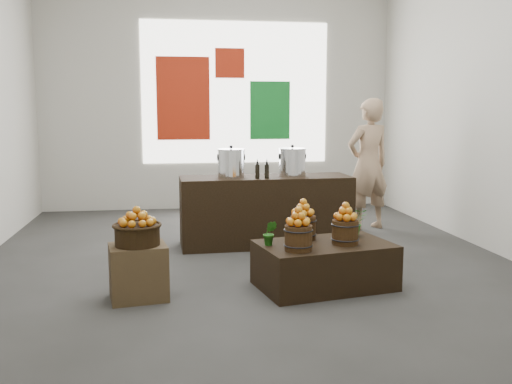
{
  "coord_description": "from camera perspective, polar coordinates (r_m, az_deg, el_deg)",
  "views": [
    {
      "loc": [
        -0.84,
        -6.42,
        1.71
      ],
      "look_at": [
        0.07,
        -0.4,
        0.83
      ],
      "focal_mm": 40.0,
      "sensor_mm": 36.0,
      "label": 1
    }
  ],
  "objects": [
    {
      "name": "herb_garnish_right",
      "position": [
        5.88,
        9.76,
        -2.98
      ],
      "size": [
        0.27,
        0.23,
        0.28
      ],
      "primitive_type": "imported",
      "rotation": [
        0.0,
        0.0,
        0.05
      ],
      "color": "#1A5712",
      "rests_on": "display_table"
    },
    {
      "name": "counter",
      "position": [
        7.24,
        0.97,
        -1.88
      ],
      "size": [
        2.16,
        0.74,
        0.88
      ],
      "primitive_type": "cube",
      "rotation": [
        0.0,
        0.0,
        0.03
      ],
      "color": "black",
      "rests_on": "ground"
    },
    {
      "name": "deco_red_left",
      "position": [
        9.89,
        -7.29,
        9.25
      ],
      "size": [
        0.9,
        0.04,
        1.4
      ],
      "primitive_type": "cube",
      "color": "#A6210C",
      "rests_on": "back_wall"
    },
    {
      "name": "oil_cruets",
      "position": [
        6.96,
        1.32,
        2.37
      ],
      "size": [
        0.16,
        0.06,
        0.24
      ],
      "primitive_type": null,
      "rotation": [
        0.0,
        0.0,
        0.03
      ],
      "color": "black",
      "rests_on": "counter"
    },
    {
      "name": "back_wall",
      "position": [
        9.96,
        -3.8,
        9.87
      ],
      "size": [
        6.0,
        0.04,
        4.0
      ],
      "primitive_type": "cube",
      "color": "#B6B4A8",
      "rests_on": "ground"
    },
    {
      "name": "apple_bucket_front_left",
      "position": [
        5.22,
        4.25,
        -4.61
      ],
      "size": [
        0.25,
        0.25,
        0.23
      ],
      "primitive_type": "cylinder",
      "color": "#3D2710",
      "rests_on": "display_table"
    },
    {
      "name": "stock_pot_left",
      "position": [
        7.09,
        -2.5,
        2.83
      ],
      "size": [
        0.33,
        0.33,
        0.33
      ],
      "primitive_type": "cylinder",
      "color": "silver",
      "rests_on": "counter"
    },
    {
      "name": "stock_pot_center",
      "position": [
        7.23,
        3.65,
        2.93
      ],
      "size": [
        0.33,
        0.33,
        0.33
      ],
      "primitive_type": "cylinder",
      "color": "silver",
      "rests_on": "counter"
    },
    {
      "name": "crate",
      "position": [
        5.32,
        -11.68,
        -7.84
      ],
      "size": [
        0.56,
        0.48,
        0.5
      ],
      "primitive_type": "cube",
      "rotation": [
        0.0,
        0.0,
        0.16
      ],
      "color": "brown",
      "rests_on": "ground"
    },
    {
      "name": "display_table",
      "position": [
        5.6,
        6.86,
        -7.27
      ],
      "size": [
        1.38,
        1.0,
        0.44
      ],
      "primitive_type": "cube",
      "rotation": [
        0.0,
        0.0,
        0.2
      ],
      "color": "black",
      "rests_on": "ground"
    },
    {
      "name": "wicker_basket",
      "position": [
        5.24,
        -11.79,
        -4.24
      ],
      "size": [
        0.4,
        0.4,
        0.18
      ],
      "primitive_type": "cylinder",
      "color": "black",
      "rests_on": "crate"
    },
    {
      "name": "apple_bucket_rear",
      "position": [
        5.67,
        4.73,
        -3.57
      ],
      "size": [
        0.25,
        0.25,
        0.23
      ],
      "primitive_type": "cylinder",
      "color": "#3D2710",
      "rests_on": "display_table"
    },
    {
      "name": "apple_bucket_front_right",
      "position": [
        5.51,
        8.9,
        -3.99
      ],
      "size": [
        0.25,
        0.25,
        0.23
      ],
      "primitive_type": "cylinder",
      "color": "#3D2710",
      "rests_on": "display_table"
    },
    {
      "name": "back_opening",
      "position": [
        9.97,
        -2.05,
        9.88
      ],
      "size": [
        3.2,
        0.02,
        2.4
      ],
      "primitive_type": "cube",
      "color": "white",
      "rests_on": "back_wall"
    },
    {
      "name": "apples_in_bucket_front_right",
      "position": [
        5.47,
        8.95,
        -1.94
      ],
      "size": [
        0.19,
        0.19,
        0.17
      ],
      "primitive_type": null,
      "color": "#AB1005",
      "rests_on": "apple_bucket_front_right"
    },
    {
      "name": "deco_green_right",
      "position": [
        10.04,
        1.41,
        8.16
      ],
      "size": [
        0.7,
        0.04,
        1.0
      ],
      "primitive_type": "cube",
      "color": "#127425",
      "rests_on": "back_wall"
    },
    {
      "name": "ground",
      "position": [
        6.69,
        -1.11,
        -6.57
      ],
      "size": [
        7.0,
        7.0,
        0.0
      ],
      "primitive_type": "plane",
      "color": "#323230",
      "rests_on": "ground"
    },
    {
      "name": "apples_in_bucket_rear",
      "position": [
        5.64,
        4.75,
        -1.57
      ],
      "size": [
        0.19,
        0.19,
        0.17
      ],
      "primitive_type": null,
      "color": "#AB1005",
      "rests_on": "apple_bucket_rear"
    },
    {
      "name": "apples_in_basket",
      "position": [
        5.2,
        -11.84,
        -2.36
      ],
      "size": [
        0.31,
        0.31,
        0.17
      ],
      "primitive_type": null,
      "color": "#AB1005",
      "rests_on": "wicker_basket"
    },
    {
      "name": "deco_red_upper",
      "position": [
        9.97,
        -2.64,
        12.75
      ],
      "size": [
        0.5,
        0.04,
        0.5
      ],
      "primitive_type": "cube",
      "color": "#A6210C",
      "rests_on": "back_wall"
    },
    {
      "name": "shopper",
      "position": [
        8.32,
        11.14,
        2.74
      ],
      "size": [
        0.78,
        0.62,
        1.87
      ],
      "primitive_type": "imported",
      "rotation": [
        0.0,
        0.0,
        3.42
      ],
      "color": "tan",
      "rests_on": "ground"
    },
    {
      "name": "herb_garnish_left",
      "position": [
        5.4,
        1.4,
        -4.12
      ],
      "size": [
        0.16,
        0.14,
        0.24
      ],
      "primitive_type": "imported",
      "rotation": [
        0.0,
        0.0,
        -0.29
      ],
      "color": "#1A5712",
      "rests_on": "display_table"
    },
    {
      "name": "apples_in_bucket_front_left",
      "position": [
        5.18,
        4.27,
        -2.44
      ],
      "size": [
        0.19,
        0.19,
        0.17
      ],
      "primitive_type": null,
      "color": "#AB1005",
      "rests_on": "apple_bucket_front_left"
    }
  ]
}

